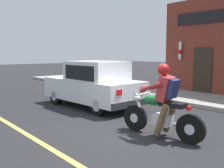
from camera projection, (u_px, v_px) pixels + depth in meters
ground_plane at (126, 133)px, 6.04m from camera, size 80.00×80.00×0.00m
sidewalk_curb at (163, 94)px, 11.51m from camera, size 2.60×22.00×0.14m
lane_stripe at (4, 120)px, 7.17m from camera, size 0.12×19.80×0.01m
motorcycle_with_rider at (162, 107)px, 5.70m from camera, size 0.64×2.02×1.62m
car_hatchback at (93, 85)px, 8.99m from camera, size 1.81×3.85×1.57m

